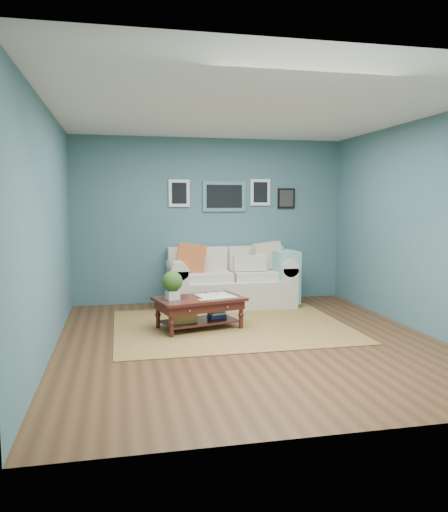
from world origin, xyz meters
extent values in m
plane|color=brown|center=(0.00, 0.00, 0.00)|extent=(5.00, 5.00, 0.00)
plane|color=white|center=(0.00, 0.00, 2.70)|extent=(5.00, 5.00, 0.00)
cube|color=#42686F|center=(0.00, 2.50, 1.35)|extent=(4.50, 0.02, 2.70)
cube|color=#42686F|center=(0.00, -2.50, 1.35)|extent=(4.50, 0.02, 2.70)
cube|color=#42686F|center=(-2.25, 0.00, 1.35)|extent=(0.02, 5.00, 2.70)
cube|color=#42686F|center=(2.25, 0.00, 1.35)|extent=(0.02, 5.00, 2.70)
cube|color=slate|center=(0.22, 2.48, 1.75)|extent=(0.72, 0.03, 0.50)
cube|color=black|center=(0.22, 2.46, 1.75)|extent=(0.60, 0.01, 0.38)
cube|color=white|center=(-0.53, 2.48, 1.80)|extent=(0.34, 0.03, 0.44)
cube|color=white|center=(0.84, 2.48, 1.82)|extent=(0.34, 0.03, 0.44)
cube|color=black|center=(1.30, 2.48, 1.72)|extent=(0.30, 0.03, 0.34)
cube|color=brown|center=(-0.06, 0.70, 0.01)|extent=(3.06, 2.45, 0.01)
cube|color=beige|center=(0.22, 1.99, 0.22)|extent=(1.46, 0.91, 0.43)
cube|color=beige|center=(0.22, 2.34, 0.68)|extent=(1.92, 0.23, 0.49)
cube|color=beige|center=(-0.63, 1.99, 0.32)|extent=(0.25, 0.91, 0.64)
cube|color=beige|center=(1.08, 1.99, 0.32)|extent=(0.25, 0.91, 0.64)
cylinder|color=beige|center=(-0.63, 1.99, 0.64)|extent=(0.27, 0.91, 0.27)
cylinder|color=beige|center=(1.08, 1.99, 0.64)|extent=(0.27, 0.91, 0.27)
cube|color=beige|center=(-0.17, 1.93, 0.50)|extent=(0.74, 0.58, 0.13)
cube|color=beige|center=(0.61, 1.93, 0.50)|extent=(0.74, 0.58, 0.13)
cube|color=beige|center=(-0.17, 2.22, 0.75)|extent=(0.74, 0.12, 0.37)
cube|color=beige|center=(0.61, 2.22, 0.75)|extent=(0.74, 0.12, 0.37)
cube|color=red|center=(-0.42, 1.94, 0.79)|extent=(0.50, 0.18, 0.49)
cube|color=beige|center=(0.84, 2.01, 0.79)|extent=(0.49, 0.19, 0.48)
cube|color=beige|center=(0.51, 1.89, 0.70)|extent=(0.52, 0.12, 0.25)
cube|color=#7EC1C1|center=(1.08, 1.87, 0.47)|extent=(0.35, 0.57, 0.82)
cube|color=black|center=(-0.50, 0.66, 0.40)|extent=(1.24, 0.91, 0.04)
cube|color=black|center=(-0.50, 0.66, 0.33)|extent=(1.15, 0.82, 0.11)
cube|color=black|center=(-0.50, 0.66, 0.10)|extent=(1.04, 0.70, 0.02)
sphere|color=gold|center=(-0.67, 0.31, 0.33)|extent=(0.03, 0.03, 0.03)
sphere|color=gold|center=(-0.17, 0.44, 0.33)|extent=(0.03, 0.03, 0.03)
cylinder|color=black|center=(-0.90, 0.30, 0.19)|extent=(0.06, 0.06, 0.38)
cylinder|color=black|center=(0.03, 0.54, 0.19)|extent=(0.06, 0.06, 0.38)
cylinder|color=black|center=(-1.03, 0.78, 0.19)|extent=(0.06, 0.06, 0.38)
cylinder|color=black|center=(-0.09, 1.02, 0.19)|extent=(0.06, 0.06, 0.38)
cube|color=white|center=(-0.85, 0.62, 0.47)|extent=(0.18, 0.18, 0.11)
sphere|color=#244C17|center=(-0.85, 0.62, 0.65)|extent=(0.26, 0.26, 0.26)
cube|color=white|center=(-0.27, 0.72, 0.42)|extent=(0.54, 0.54, 0.01)
cube|color=#A68543|center=(-0.72, 0.60, 0.21)|extent=(0.36, 0.29, 0.19)
cube|color=navy|center=(-0.25, 0.74, 0.17)|extent=(0.26, 0.22, 0.10)
camera|label=1|loc=(-1.51, -5.66, 1.65)|focal=35.00mm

